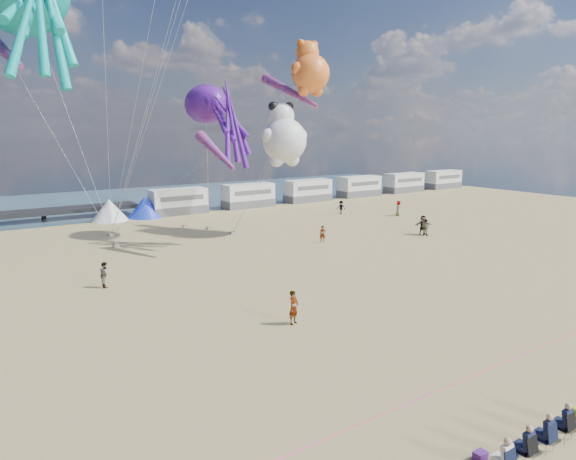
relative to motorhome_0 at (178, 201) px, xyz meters
The scene contains 31 objects.
ground 40.48m from the motorhome_0, 98.53° to the right, with size 120.00×120.00×0.00m, color tan.
water 16.22m from the motorhome_0, 111.80° to the left, with size 120.00×120.00×0.00m, color #365567.
motorhome_0 is the anchor object (origin of this frame).
motorhome_1 9.50m from the motorhome_0, ahead, with size 6.60×2.50×3.00m, color silver.
motorhome_2 19.00m from the motorhome_0, ahead, with size 6.60×2.50×3.00m, color silver.
motorhome_3 28.50m from the motorhome_0, ahead, with size 6.60×2.50×3.00m, color silver.
motorhome_4 38.00m from the motorhome_0, ahead, with size 6.60×2.50×3.00m, color silver.
motorhome_5 47.50m from the motorhome_0, ahead, with size 6.60×2.50×3.00m, color silver.
tent_white 8.01m from the motorhome_0, behind, with size 4.00×4.00×2.40m, color white.
tent_blue 4.01m from the motorhome_0, behind, with size 4.00×4.00×2.40m, color #1933CC.
spectator_row 50.01m from the motorhome_0, 99.70° to the right, with size 6.10×0.90×1.30m, color black, non-canonical shape.
cooler_purple 49.66m from the motorhome_0, 102.22° to the right, with size 0.40×0.30×0.32m, color #4D1D70.
rope_line 45.42m from the motorhome_0, 97.59° to the right, with size 0.03×0.03×34.00m, color #F2338C.
standing_person 37.23m from the motorhome_0, 103.61° to the right, with size 0.65×0.42×1.77m, color tan.
beachgoer_0 25.74m from the motorhome_0, 37.02° to the right, with size 0.63×0.41×1.72m, color #7F6659.
beachgoer_1 28.56m from the motorhome_0, 121.77° to the right, with size 0.80×0.52×1.64m, color #7F6659.
beachgoer_2 19.18m from the motorhome_0, 34.90° to the right, with size 0.78×0.61×1.61m, color #7F6659.
beachgoer_4 28.42m from the motorhome_0, 59.49° to the right, with size 1.08×0.45×1.85m, color #7F6659.
beachgoer_5 22.19m from the motorhome_0, 78.26° to the right, with size 1.37×0.44×1.48m, color #7F6659.
beachgoer_7 28.72m from the motorhome_0, 60.20° to the right, with size 0.76×0.50×1.56m, color #7F6659.
sandbag_a 17.47m from the motorhome_0, 130.05° to the right, with size 0.50×0.35×0.22m, color gray.
sandbag_b 10.62m from the motorhome_0, 96.03° to the right, with size 0.50×0.35×0.22m, color gray.
sandbag_c 14.04m from the motorhome_0, 91.27° to the right, with size 0.50×0.35×0.22m, color gray.
sandbag_d 8.56m from the motorhome_0, 107.94° to the right, with size 0.50×0.35×0.22m, color gray.
sandbag_e 13.15m from the motorhome_0, 140.99° to the right, with size 0.50×0.35×0.22m, color gray.
kite_octopus_purple 17.18m from the motorhome_0, 100.40° to the right, with size 3.60×8.41×9.61m, color #4F148D, non-canonical shape.
kite_panda 18.77m from the motorhome_0, 77.55° to the right, with size 4.96×4.67×7.01m, color silver, non-canonical shape.
kite_teddy_orange 22.60m from the motorhome_0, 68.68° to the right, with size 4.33×4.07×6.11m, color orange, non-canonical shape.
windsock_left 26.00m from the motorhome_0, 144.40° to the right, with size 1.10×6.81×6.81m, color red, non-canonical shape.
windsock_mid 19.86m from the motorhome_0, 68.74° to the right, with size 1.00×6.82×6.82m, color red, non-canonical shape.
windsock_right 21.53m from the motorhome_0, 103.59° to the right, with size 0.90×5.23×5.23m, color red, non-canonical shape.
Camera 1 is at (-17.15, -16.67, 9.89)m, focal length 32.00 mm.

